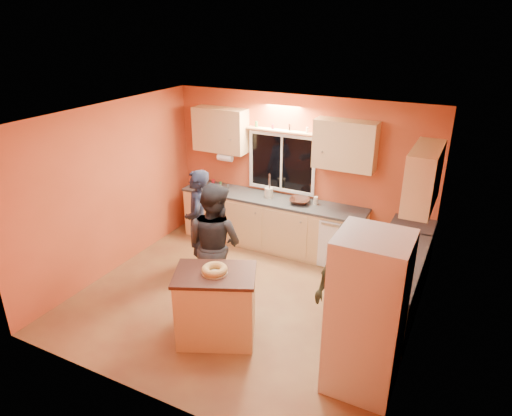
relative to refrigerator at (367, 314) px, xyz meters
The scene contains 14 objects.
ground 2.24m from the refrigerator, 157.06° to the left, with size 4.50×4.50×0.00m, color brown.
room_shell 2.26m from the refrigerator, 145.60° to the left, with size 4.54×4.04×2.61m.
back_counter 3.16m from the refrigerator, 126.89° to the left, with size 4.23×0.62×0.90m.
right_counter 1.38m from the refrigerator, 87.36° to the left, with size 0.62×1.84×0.90m.
refrigerator is the anchor object (origin of this frame).
island 1.85m from the refrigerator, behind, with size 1.15×0.99×0.93m.
bundt_pastry 1.80m from the refrigerator, behind, with size 0.31×0.31×0.09m, color tan.
person_left 3.17m from the refrigerator, 156.42° to the left, with size 0.60×0.40×1.66m, color black.
person_center 2.35m from the refrigerator, 163.03° to the left, with size 0.85×0.66×1.75m, color black.
person_right 0.74m from the refrigerator, 126.37° to the left, with size 0.93×0.39×1.59m, color #333B25.
mixing_bowl 3.05m from the refrigerator, 124.79° to the left, with size 0.33×0.33×0.08m, color black.
utensil_crock 3.41m from the refrigerator, 132.49° to the left, with size 0.14×0.14×0.17m, color beige.
potted_plant 0.88m from the refrigerator, 91.14° to the left, with size 0.24×0.21×0.27m, color gray.
red_box 1.12m from the refrigerator, 87.53° to the left, with size 0.16×0.12×0.07m, color #A7191F.
Camera 1 is at (2.62, -4.78, 3.73)m, focal length 32.00 mm.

